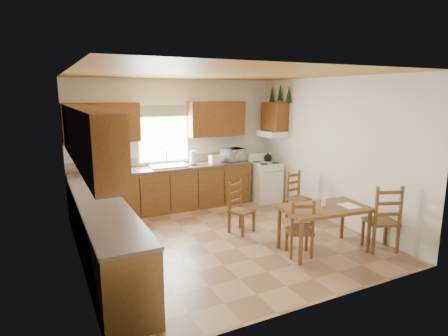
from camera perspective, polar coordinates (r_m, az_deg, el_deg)
name	(u,v)px	position (r m, az deg, el deg)	size (l,w,h in m)	color
floor	(224,239)	(6.40, 0.00, -10.75)	(4.50, 4.50, 0.00)	#936F4F
ceiling	(224,74)	(5.94, 0.00, 14.17)	(4.50, 4.50, 0.00)	olive
wall_left	(75,173)	(5.42, -21.78, -0.72)	(4.50, 4.50, 0.00)	silver
wall_right	(331,151)	(7.30, 16.01, 2.58)	(4.50, 4.50, 0.00)	silver
wall_back	(177,143)	(8.08, -7.18, 3.73)	(4.50, 4.50, 0.00)	silver
wall_front	(317,192)	(4.18, 13.98, -3.63)	(4.50, 4.50, 0.00)	silver
lower_cab_back	(166,190)	(7.85, -8.87, -3.30)	(3.75, 0.60, 0.88)	brown
lower_cab_left	(104,237)	(5.56, -17.82, -9.94)	(0.60, 3.60, 0.88)	brown
counter_back	(165,168)	(7.75, -8.97, -0.01)	(3.75, 0.63, 0.04)	#52453F
counter_left	(102,205)	(5.41, -18.11, -5.39)	(0.63, 3.60, 0.04)	#52453F
backsplash	(161,161)	(8.00, -9.63, 1.13)	(3.75, 0.01, 0.18)	tan
upper_cab_back_left	(102,123)	(7.49, -18.14, 6.56)	(1.41, 0.33, 0.75)	brown
upper_cab_back_right	(217,119)	(8.20, -1.15, 7.48)	(1.25, 0.33, 0.75)	brown
upper_cab_left	(86,136)	(5.21, -20.22, 4.57)	(0.33, 3.60, 0.75)	brown
upper_cab_stove	(275,116)	(8.43, 7.71, 7.79)	(0.33, 0.62, 0.62)	brown
range_hood	(272,134)	(8.43, 7.36, 5.21)	(0.44, 0.62, 0.12)	silver
window_frame	(164,135)	(7.93, -9.20, 4.99)	(1.13, 0.02, 1.18)	silver
window_pane	(164,135)	(7.93, -9.18, 4.99)	(1.05, 0.01, 1.10)	white
window_valance	(163,111)	(7.86, -9.24, 8.59)	(1.19, 0.01, 0.24)	#435E33
sink_basin	(169,166)	(7.77, -8.45, 0.33)	(0.75, 0.45, 0.04)	silver
pine_decal_a	(289,94)	(8.23, 9.84, 10.99)	(0.22, 0.22, 0.36)	#17381E
pine_decal_b	(280,93)	(8.49, 8.55, 11.30)	(0.22, 0.22, 0.36)	#17381E
pine_decal_c	(272,94)	(8.75, 7.32, 11.07)	(0.22, 0.22, 0.36)	#17381E
stove	(265,182)	(8.51, 6.33, -2.15)	(0.58, 0.60, 0.86)	silver
coffeemaker	(85,166)	(7.38, -20.40, 0.31)	(0.20, 0.23, 0.33)	silver
paper_towel	(193,158)	(7.89, -4.79, 1.54)	(0.13, 0.13, 0.30)	white
toaster	(215,159)	(8.04, -1.43, 1.34)	(0.23, 0.14, 0.18)	silver
microwave	(233,155)	(8.33, 1.40, 2.01)	(0.46, 0.33, 0.28)	silver
dining_table	(323,229)	(6.04, 14.91, -8.93)	(1.32, 0.75, 0.71)	brown
chair_near_left	(300,227)	(5.78, 11.46, -8.83)	(0.37, 0.35, 0.87)	brown
chair_near_right	(381,217)	(6.32, 22.85, -6.91)	(0.44, 0.42, 1.05)	brown
chair_far_left	(242,208)	(6.56, 2.71, -6.04)	(0.38, 0.36, 0.90)	brown
chair_far_right	(299,196)	(7.42, 11.29, -4.15)	(0.38, 0.36, 0.90)	brown
table_paper	(349,206)	(6.09, 18.56, -5.47)	(0.23, 0.31, 0.00)	white
table_card	(324,203)	(5.92, 14.96, -5.12)	(0.10, 0.02, 0.13)	white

